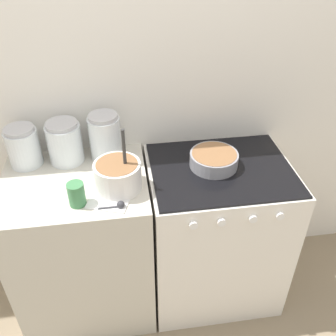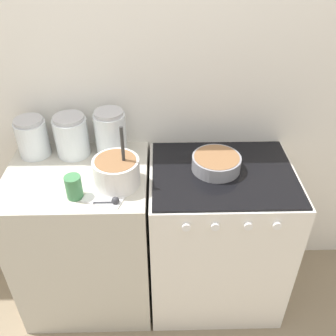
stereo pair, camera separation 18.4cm
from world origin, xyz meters
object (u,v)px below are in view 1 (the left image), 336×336
at_px(mixing_bowl, 118,174).
at_px(storage_jar_right, 105,140).
at_px(stove, 215,232).
at_px(tin_can, 76,194).
at_px(storage_jar_middle, 65,145).
at_px(baking_pan, 214,159).
at_px(storage_jar_left, 24,149).

bearing_deg(mixing_bowl, storage_jar_right, 100.63).
bearing_deg(mixing_bowl, stove, 8.93).
bearing_deg(storage_jar_right, stove, -18.09).
height_order(mixing_bowl, tin_can, mixing_bowl).
bearing_deg(storage_jar_right, storage_jar_middle, 180.00).
distance_m(mixing_bowl, storage_jar_right, 0.28).
xyz_separation_m(stove, storage_jar_right, (-0.58, 0.19, 0.58)).
relative_size(baking_pan, tin_can, 2.18).
xyz_separation_m(storage_jar_middle, tin_can, (0.07, -0.36, -0.04)).
distance_m(stove, storage_jar_left, 1.16).
bearing_deg(baking_pan, mixing_bowl, -167.28).
bearing_deg(stove, baking_pan, 142.36).
distance_m(stove, storage_jar_right, 0.84).
relative_size(mixing_bowl, baking_pan, 1.27).
height_order(mixing_bowl, storage_jar_left, mixing_bowl).
relative_size(baking_pan, storage_jar_right, 0.98).
xyz_separation_m(stove, baking_pan, (-0.04, 0.03, 0.51)).
distance_m(storage_jar_left, storage_jar_middle, 0.21).
distance_m(baking_pan, tin_can, 0.71).
xyz_separation_m(stove, tin_can, (-0.72, -0.17, 0.53)).
relative_size(storage_jar_left, storage_jar_middle, 0.94).
relative_size(stove, tin_can, 8.22).
xyz_separation_m(baking_pan, storage_jar_middle, (-0.75, 0.16, 0.06)).
relative_size(storage_jar_middle, storage_jar_right, 0.89).
bearing_deg(mixing_bowl, storage_jar_left, 149.63).
bearing_deg(storage_jar_left, baking_pan, -9.57).
bearing_deg(stove, mixing_bowl, -171.07).
bearing_deg(tin_can, storage_jar_right, 69.32).
bearing_deg(storage_jar_left, mixing_bowl, -30.37).
height_order(mixing_bowl, baking_pan, mixing_bowl).
height_order(stove, storage_jar_left, storage_jar_left).
xyz_separation_m(baking_pan, storage_jar_right, (-0.54, 0.16, 0.07)).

